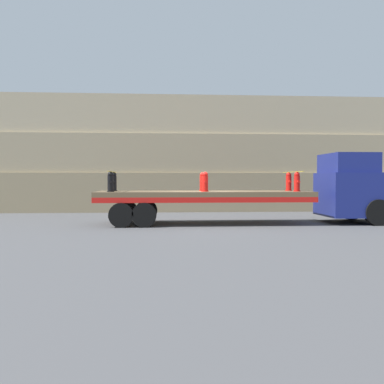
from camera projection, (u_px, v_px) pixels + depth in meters
name	position (u px, v px, depth m)	size (l,w,h in m)	color
ground_plane	(204.00, 224.00, 16.96)	(120.00, 120.00, 0.00)	#474749
rock_cliff	(191.00, 155.00, 24.47)	(60.00, 3.30, 6.35)	gray
truck_cab	(355.00, 188.00, 17.34)	(2.47, 2.57, 2.80)	navy
flatbed_trailer	(191.00, 197.00, 16.89)	(8.38, 2.58, 1.29)	brown
fire_hydrant_black_near_0	(111.00, 182.00, 16.12)	(0.28, 0.50, 0.76)	black
fire_hydrant_black_far_0	(114.00, 182.00, 17.20)	(0.28, 0.50, 0.76)	black
fire_hydrant_red_near_1	(205.00, 182.00, 16.37)	(0.28, 0.50, 0.76)	red
fire_hydrant_red_far_1	(202.00, 182.00, 17.45)	(0.28, 0.50, 0.76)	red
fire_hydrant_red_near_2	(297.00, 182.00, 16.61)	(0.28, 0.50, 0.76)	red
fire_hydrant_red_far_2	(289.00, 182.00, 17.70)	(0.28, 0.50, 0.76)	red
cargo_strap_rear	(112.00, 172.00, 16.65)	(0.05, 2.68, 0.01)	yellow
cargo_strap_middle	(293.00, 172.00, 17.15)	(0.05, 2.68, 0.01)	yellow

